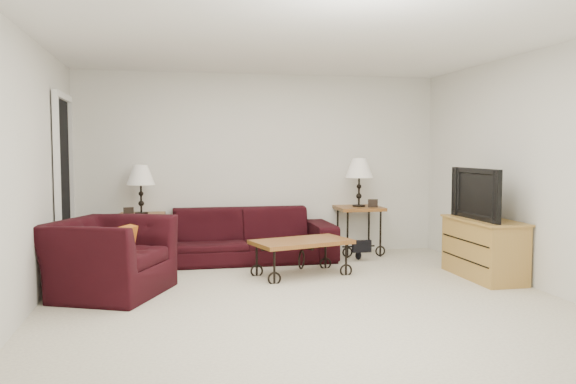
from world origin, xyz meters
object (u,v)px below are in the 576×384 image
at_px(coffee_table, 301,258).
at_px(tv_stand, 484,249).
at_px(side_table_right, 359,230).
at_px(side_table_left, 142,238).
at_px(television, 483,194).
at_px(sofa, 244,235).
at_px(armchair, 109,257).
at_px(lamp_left, 141,190).
at_px(lamp_right, 359,182).
at_px(backpack, 358,241).

xyz_separation_m(coffee_table, tv_stand, (2.00, -0.54, 0.13)).
bearing_deg(tv_stand, side_table_right, 118.14).
xyz_separation_m(side_table_left, coffee_table, (1.85, -1.17, -0.11)).
distance_m(coffee_table, television, 2.19).
height_order(sofa, armchair, armchair).
height_order(lamp_left, lamp_right, lamp_right).
relative_size(side_table_right, lamp_right, 1.00).
xyz_separation_m(side_table_left, television, (3.83, -1.71, 0.65)).
height_order(side_table_right, lamp_left, lamp_left).
relative_size(side_table_left, television, 0.63).
bearing_deg(television, backpack, -142.36).
xyz_separation_m(armchair, television, (4.08, -0.07, 0.58)).
distance_m(tv_stand, television, 0.63).
distance_m(side_table_right, coffee_table, 1.61).
height_order(side_table_right, coffee_table, side_table_right).
distance_m(sofa, armchair, 2.13).
xyz_separation_m(lamp_left, television, (3.83, -1.71, 0.01)).
bearing_deg(sofa, lamp_left, 172.12).
relative_size(side_table_left, coffee_table, 0.57).
xyz_separation_m(sofa, backpack, (1.50, -0.20, -0.10)).
height_order(lamp_left, backpack, lamp_left).
bearing_deg(backpack, television, -44.22).
relative_size(side_table_right, backpack, 1.36).
bearing_deg(coffee_table, backpack, 39.58).
xyz_separation_m(side_table_left, tv_stand, (3.85, -1.71, 0.02)).
distance_m(sofa, lamp_right, 1.77).
relative_size(lamp_right, television, 0.67).
distance_m(sofa, television, 3.02).
bearing_deg(lamp_left, armchair, -98.89).
bearing_deg(lamp_right, tv_stand, -61.86).
bearing_deg(sofa, coffee_table, -61.27).
bearing_deg(armchair, sofa, -22.87).
bearing_deg(armchair, lamp_left, 15.10).
relative_size(side_table_right, tv_stand, 0.60).
height_order(side_table_right, backpack, side_table_right).
bearing_deg(lamp_left, side_table_left, 0.00).
xyz_separation_m(lamp_left, tv_stand, (3.85, -1.71, -0.61)).
distance_m(side_table_left, backpack, 2.83).
bearing_deg(television, coffee_table, -105.12).
height_order(side_table_left, side_table_right, side_table_right).
bearing_deg(television, armchair, -91.00).
bearing_deg(lamp_right, backpack, -108.69).
distance_m(lamp_left, television, 4.19).
bearing_deg(tv_stand, side_table_left, 156.04).
xyz_separation_m(lamp_right, coffee_table, (-1.09, -1.17, -0.80)).
height_order(sofa, lamp_right, lamp_right).
relative_size(sofa, backpack, 4.79).
xyz_separation_m(side_table_right, backpack, (-0.13, -0.38, -0.09)).
distance_m(coffee_table, armchair, 2.16).
distance_m(lamp_right, armchair, 3.64).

